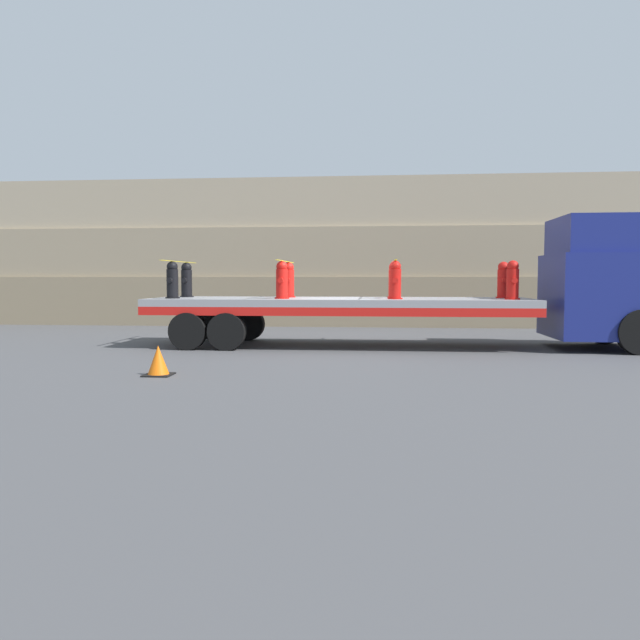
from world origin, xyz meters
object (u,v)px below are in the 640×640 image
Objects in this scene: fire_hydrant_red_far_2 at (394,280)px; fire_hydrant_red_near_3 at (513,280)px; flatbed_trailer at (318,307)px; traffic_cone at (158,361)px; fire_hydrant_red_near_2 at (395,280)px; fire_hydrant_red_far_3 at (503,280)px; fire_hydrant_red_near_1 at (282,280)px; fire_hydrant_black_near_0 at (172,280)px; fire_hydrant_black_far_0 at (187,280)px; truck_cab at (605,284)px; fire_hydrant_red_far_1 at (289,280)px.

fire_hydrant_red_far_2 is 2.94m from fire_hydrant_red_near_3.
traffic_cone is (-2.29, -5.03, -0.73)m from flatbed_trailer.
fire_hydrant_red_near_2 is 2.71m from fire_hydrant_red_near_3.
fire_hydrant_red_near_1 is at bearing -168.32° from fire_hydrant_red_far_3.
flatbed_trailer reaches higher than traffic_cone.
fire_hydrant_black_near_0 is at bearing -172.16° from fire_hydrant_red_far_3.
fire_hydrant_red_far_3 is (8.14, 0.00, 0.00)m from fire_hydrant_black_far_0.
fire_hydrant_red_near_2 is 1.73× the size of traffic_cone.
fire_hydrant_red_near_3 is 1.12m from fire_hydrant_red_far_3.
fire_hydrant_red_far_3 is at bearing 166.15° from truck_cab.
traffic_cone is (-1.46, -4.46, -1.38)m from fire_hydrant_red_near_1.
traffic_cone is at bearing -126.77° from fire_hydrant_red_far_2.
fire_hydrant_red_far_1 is at bearing 0.00° from fire_hydrant_black_far_0.
flatbed_trailer is 1.20m from fire_hydrant_red_near_1.
fire_hydrant_red_far_2 is 2.71m from fire_hydrant_red_far_3.
fire_hydrant_black_far_0 is 1.00× the size of fire_hydrant_red_far_3.
fire_hydrant_red_near_2 is (2.71, 0.00, 0.00)m from fire_hydrant_red_near_1.
fire_hydrant_black_near_0 is 1.00× the size of fire_hydrant_red_near_3.
traffic_cone is at bearing -140.96° from fire_hydrant_red_far_3.
fire_hydrant_red_far_2 is at bearing 90.00° from fire_hydrant_red_near_2.
truck_cab is 7.72m from fire_hydrant_red_far_1.
fire_hydrant_red_near_3 is (-2.27, -0.56, 0.08)m from truck_cab.
truck_cab is 5.02m from fire_hydrant_red_far_2.
fire_hydrant_red_far_1 and fire_hydrant_red_far_2 have the same top height.
fire_hydrant_red_near_1 is at bearing -22.46° from fire_hydrant_black_far_0.
fire_hydrant_black_far_0 is 2.94m from fire_hydrant_red_near_1.
fire_hydrant_red_near_3 is at bearing -11.68° from fire_hydrant_red_far_1.
truck_cab reaches higher than traffic_cone.
fire_hydrant_black_far_0 is 5.54m from fire_hydrant_red_near_2.
fire_hydrant_red_far_3 is at bearing 0.00° from fire_hydrant_red_far_1.
flatbed_trailer is at bearing -8.99° from fire_hydrant_black_far_0.
fire_hydrant_black_near_0 is 1.00× the size of fire_hydrant_black_far_0.
fire_hydrant_black_near_0 is 2.71m from fire_hydrant_red_near_1.
fire_hydrant_red_near_2 is at bearing -11.68° from fire_hydrant_black_far_0.
traffic_cone is (-4.17, -5.59, -1.38)m from fire_hydrant_red_far_2.
fire_hydrant_red_far_1 is 1.00× the size of fire_hydrant_red_far_3.
fire_hydrant_red_far_1 is (0.00, 1.12, 0.00)m from fire_hydrant_red_near_1.
fire_hydrant_red_far_3 reaches higher than flatbed_trailer.
fire_hydrant_black_far_0 is 5.89m from traffic_cone.
fire_hydrant_black_near_0 and fire_hydrant_red_far_1 have the same top height.
fire_hydrant_red_far_1 is (2.71, 1.12, 0.00)m from fire_hydrant_black_near_0.
fire_hydrant_red_far_2 is at bearing 157.54° from fire_hydrant_red_near_3.
fire_hydrant_red_near_2 is (5.43, -1.12, 0.00)m from fire_hydrant_black_far_0.
truck_cab is at bearing 6.42° from fire_hydrant_red_near_2.
flatbed_trailer is 4.68m from fire_hydrant_red_near_3.
fire_hydrant_red_far_2 and fire_hydrant_red_near_3 have the same top height.
fire_hydrant_red_far_1 is 1.00× the size of fire_hydrant_red_far_2.
fire_hydrant_red_near_2 is at bearing 46.92° from traffic_cone.
truck_cab is 5.96× the size of traffic_cone.
truck_cab is 3.44× the size of fire_hydrant_red_far_1.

